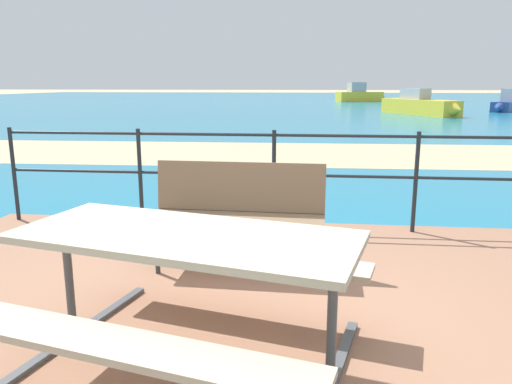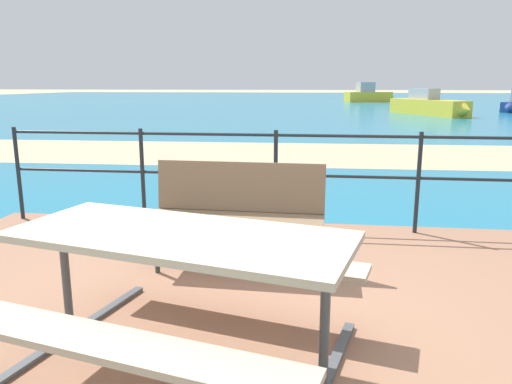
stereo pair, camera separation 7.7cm
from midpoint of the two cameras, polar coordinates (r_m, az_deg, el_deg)
name	(u,v)px [view 1 (the left image)]	position (r m, az deg, el deg)	size (l,w,h in m)	color
ground_plane	(245,344)	(3.23, -1.96, -17.22)	(240.00, 240.00, 0.00)	tan
patio_paving	(245,340)	(3.21, -1.96, -16.76)	(6.40, 5.20, 0.06)	#996B51
sea_water	(306,102)	(42.80, 5.76, 10.29)	(90.00, 90.00, 0.01)	teal
beach_strip	(293,154)	(11.46, 4.13, 4.47)	(54.00, 3.97, 0.01)	tan
picnic_table	(186,265)	(2.71, -8.89, -8.35)	(2.13, 1.87, 0.76)	#BCAD93
park_bench	(238,206)	(4.10, -2.61, -1.59)	(1.45, 0.46, 0.89)	#7A6047
railing_fence	(274,166)	(5.24, 1.67, 2.97)	(5.94, 0.04, 1.06)	#1E2328
boat_near	(505,105)	(31.89, 26.85, 8.99)	(2.43, 3.19, 1.30)	#2D478C
boat_mid	(420,105)	(27.03, 18.37, 9.49)	(3.24, 5.49, 1.33)	yellow
boat_far	(360,95)	(44.99, 11.89, 10.95)	(4.56, 2.64, 1.67)	yellow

